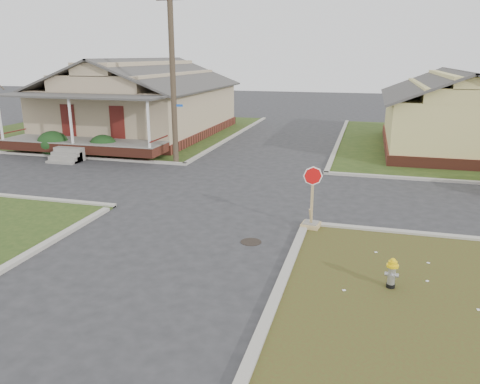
# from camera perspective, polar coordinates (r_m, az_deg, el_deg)

# --- Properties ---
(ground) EXTENTS (120.00, 120.00, 0.00)m
(ground) POSITION_cam_1_polar(r_m,az_deg,el_deg) (15.32, -6.22, -4.56)
(ground) COLOR #2B2B2E
(ground) RESTS_ON ground
(verge_far_left) EXTENTS (19.00, 19.00, 0.05)m
(verge_far_left) POSITION_cam_1_polar(r_m,az_deg,el_deg) (36.68, -15.01, 7.31)
(verge_far_left) COLOR #283F16
(verge_far_left) RESTS_ON ground
(curbs) EXTENTS (80.00, 40.00, 0.12)m
(curbs) POSITION_cam_1_polar(r_m,az_deg,el_deg) (19.81, -0.95, 0.40)
(curbs) COLOR #ADA99C
(curbs) RESTS_ON ground
(manhole) EXTENTS (0.64, 0.64, 0.01)m
(manhole) POSITION_cam_1_polar(r_m,az_deg,el_deg) (14.25, 1.35, -6.10)
(manhole) COLOR black
(manhole) RESTS_ON ground
(corner_house) EXTENTS (10.10, 15.50, 5.30)m
(corner_house) POSITION_cam_1_polar(r_m,az_deg,el_deg) (33.82, -11.94, 10.64)
(corner_house) COLOR brown
(corner_house) RESTS_ON ground
(side_house_yellow) EXTENTS (7.60, 11.60, 4.70)m
(side_house_yellow) POSITION_cam_1_polar(r_m,az_deg,el_deg) (30.31, 24.37, 8.76)
(side_house_yellow) COLOR brown
(side_house_yellow) RESTS_ON ground
(utility_pole) EXTENTS (1.80, 0.28, 9.00)m
(utility_pole) POSITION_cam_1_polar(r_m,az_deg,el_deg) (24.17, -8.22, 14.34)
(utility_pole) COLOR #3C3023
(utility_pole) RESTS_ON ground
(fire_hydrant) EXTENTS (0.28, 0.28, 0.76)m
(fire_hydrant) POSITION_cam_1_polar(r_m,az_deg,el_deg) (11.92, 18.04, -9.19)
(fire_hydrant) COLOR black
(fire_hydrant) RESTS_ON ground
(stop_sign) EXTENTS (0.58, 0.56, 2.04)m
(stop_sign) POSITION_cam_1_polar(r_m,az_deg,el_deg) (15.33, 8.69, -2.71)
(stop_sign) COLOR tan
(stop_sign) RESTS_ON ground
(hedge_left) EXTENTS (1.62, 1.33, 1.24)m
(hedge_left) POSITION_cam_1_polar(r_m,az_deg,el_deg) (28.45, -21.83, 5.52)
(hedge_left) COLOR #153C17
(hedge_left) RESTS_ON verge_far_left
(hedge_right) EXTENTS (1.51, 1.24, 1.15)m
(hedge_right) POSITION_cam_1_polar(r_m,az_deg,el_deg) (27.04, -16.34, 5.43)
(hedge_right) COLOR #153C17
(hedge_right) RESTS_ON verge_far_left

